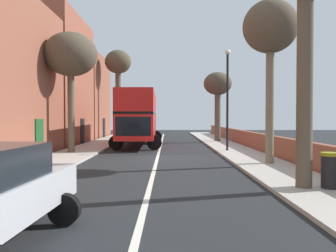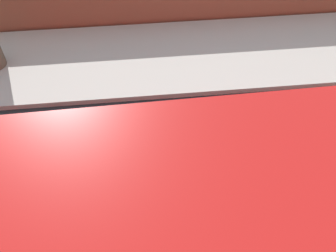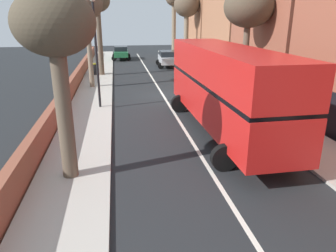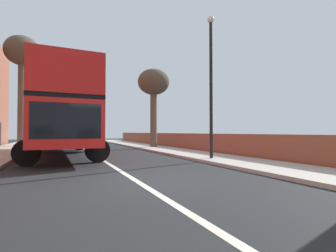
{
  "view_description": "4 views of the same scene",
  "coord_description": "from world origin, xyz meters",
  "views": [
    {
      "loc": [
        0.57,
        -18.98,
        2.18
      ],
      "look_at": [
        0.66,
        4.49,
        1.61
      ],
      "focal_mm": 37.22,
      "sensor_mm": 36.0,
      "label": 1
    },
    {
      "loc": [
        -1.95,
        8.48,
        5.58
      ],
      "look_at": [
        1.93,
        8.09,
        1.05
      ],
      "focal_mm": 39.86,
      "sensor_mm": 36.0,
      "label": 2
    },
    {
      "loc": [
        3.19,
        21.97,
        5.34
      ],
      "look_at": [
        1.17,
        9.47,
        0.96
      ],
      "focal_mm": 33.86,
      "sensor_mm": 36.0,
      "label": 3
    },
    {
      "loc": [
        -1.88,
        -6.3,
        1.27
      ],
      "look_at": [
        2.62,
        3.75,
        1.53
      ],
      "focal_mm": 26.48,
      "sensor_mm": 36.0,
      "label": 4
    }
  ],
  "objects": [
    {
      "name": "ground_plane",
      "position": [
        0.0,
        0.0,
        0.0
      ],
      "size": [
        84.0,
        84.0,
        0.0
      ],
      "primitive_type": "plane",
      "color": "black"
    },
    {
      "name": "parked_car_black_left_0",
      "position": [
        -2.5,
        19.97,
        0.91
      ],
      "size": [
        2.52,
        4.53,
        1.57
      ],
      "color": "black",
      "rests_on": "ground"
    },
    {
      "name": "street_tree_left_4",
      "position": [
        -5.23,
        1.82,
        5.85
      ],
      "size": [
        3.16,
        3.16,
        7.13
      ],
      "color": "brown",
      "rests_on": "sidewalk_left"
    },
    {
      "name": "road_centre_line",
      "position": [
        0.0,
        0.0,
        0.0
      ],
      "size": [
        0.16,
        54.0,
        0.01
      ],
      "primitive_type": "cube",
      "color": "silver",
      "rests_on": "ground"
    },
    {
      "name": "street_tree_left_0",
      "position": [
        -4.57,
        16.92,
        7.43
      ],
      "size": [
        2.7,
        2.7,
        9.0
      ],
      "color": "brown",
      "rests_on": "sidewalk_left"
    },
    {
      "name": "double_decker_bus",
      "position": [
        -1.7,
        8.11,
        2.36
      ],
      "size": [
        3.72,
        11.28,
        4.06
      ],
      "color": "red",
      "rests_on": "ground"
    },
    {
      "name": "sidewalk_left",
      "position": [
        -4.9,
        0.0,
        0.06
      ],
      "size": [
        2.6,
        60.0,
        0.12
      ],
      "primitive_type": "cube",
      "color": "#B2ADA3",
      "rests_on": "ground"
    },
    {
      "name": "litter_bin_right",
      "position": [
        5.3,
        -8.9,
        0.65
      ],
      "size": [
        0.55,
        0.55,
        1.04
      ],
      "color": "black",
      "rests_on": "sidewalk_right"
    },
    {
      "name": "street_tree_right_1",
      "position": [
        4.95,
        11.7,
        4.92
      ],
      "size": [
        2.46,
        2.46,
        6.06
      ],
      "color": "brown",
      "rests_on": "sidewalk_right"
    },
    {
      "name": "street_tree_right_5",
      "position": [
        5.15,
        -3.31,
        6.09
      ],
      "size": [
        2.45,
        2.45,
        7.32
      ],
      "color": "#7A6B56",
      "rests_on": "sidewalk_right"
    },
    {
      "name": "sidewalk_right",
      "position": [
        4.9,
        0.0,
        0.06
      ],
      "size": [
        2.6,
        60.0,
        0.12
      ],
      "primitive_type": "cube",
      "color": "#B2ADA3",
      "rests_on": "ground"
    },
    {
      "name": "lamppost_right",
      "position": [
        4.3,
        2.85,
        3.81
      ],
      "size": [
        0.32,
        0.32,
        6.31
      ],
      "color": "black",
      "rests_on": "sidewalk_right"
    },
    {
      "name": "boundary_wall_right",
      "position": [
        6.45,
        0.0,
        0.58
      ],
      "size": [
        0.36,
        54.0,
        1.17
      ],
      "primitive_type": "cube",
      "color": "brown",
      "rests_on": "ground"
    }
  ]
}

